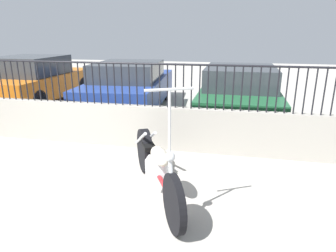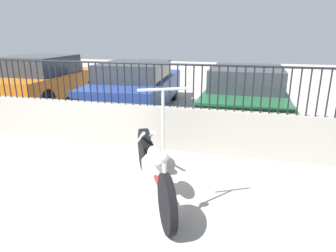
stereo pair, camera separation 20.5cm
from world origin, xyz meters
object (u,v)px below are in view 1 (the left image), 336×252
at_px(motorcycle_red, 155,163).
at_px(car_blue, 130,86).
at_px(car_orange, 35,80).
at_px(car_green, 239,91).

distance_m(motorcycle_red, car_blue, 4.66).
distance_m(car_orange, car_green, 6.09).
bearing_deg(car_blue, car_green, -96.53).
bearing_deg(motorcycle_red, car_green, 137.05).
bearing_deg(car_green, motorcycle_red, 165.53).
distance_m(car_orange, car_blue, 3.14).
bearing_deg(car_orange, car_green, -92.88).
relative_size(motorcycle_red, car_blue, 0.46).
relative_size(motorcycle_red, car_orange, 0.53).
bearing_deg(car_orange, car_blue, -93.89).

